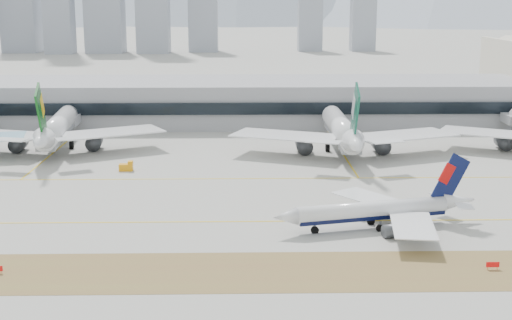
{
  "coord_description": "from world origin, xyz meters",
  "views": [
    {
      "loc": [
        5.94,
        -142.27,
        43.99
      ],
      "look_at": [
        9.44,
        18.0,
        7.5
      ],
      "focal_mm": 50.0,
      "sensor_mm": 36.0,
      "label": 1
    }
  ],
  "objects_px": {
    "taxiing_airliner": "(379,211)",
    "widebody_eva": "(56,129)",
    "widebody_cathay": "(342,131)",
    "terminal": "(224,101)"
  },
  "relations": [
    {
      "from": "widebody_eva",
      "to": "widebody_cathay",
      "type": "relative_size",
      "value": 0.97
    },
    {
      "from": "taxiing_airliner",
      "to": "widebody_cathay",
      "type": "height_order",
      "value": "widebody_cathay"
    },
    {
      "from": "widebody_cathay",
      "to": "terminal",
      "type": "xyz_separation_m",
      "value": [
        -35.45,
        54.17,
        1.23
      ]
    },
    {
      "from": "widebody_eva",
      "to": "terminal",
      "type": "xyz_separation_m",
      "value": [
        48.54,
        48.79,
        1.37
      ]
    },
    {
      "from": "taxiing_airliner",
      "to": "widebody_eva",
      "type": "xyz_separation_m",
      "value": [
        -81.51,
        75.4,
        2.68
      ]
    },
    {
      "from": "widebody_cathay",
      "to": "terminal",
      "type": "distance_m",
      "value": 64.75
    },
    {
      "from": "widebody_eva",
      "to": "terminal",
      "type": "bearing_deg",
      "value": -50.08
    },
    {
      "from": "widebody_cathay",
      "to": "taxiing_airliner",
      "type": "bearing_deg",
      "value": 178.41
    },
    {
      "from": "taxiing_airliner",
      "to": "widebody_cathay",
      "type": "bearing_deg",
      "value": -105.8
    },
    {
      "from": "taxiing_airliner",
      "to": "terminal",
      "type": "xyz_separation_m",
      "value": [
        -32.97,
        124.19,
        4.05
      ]
    }
  ]
}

